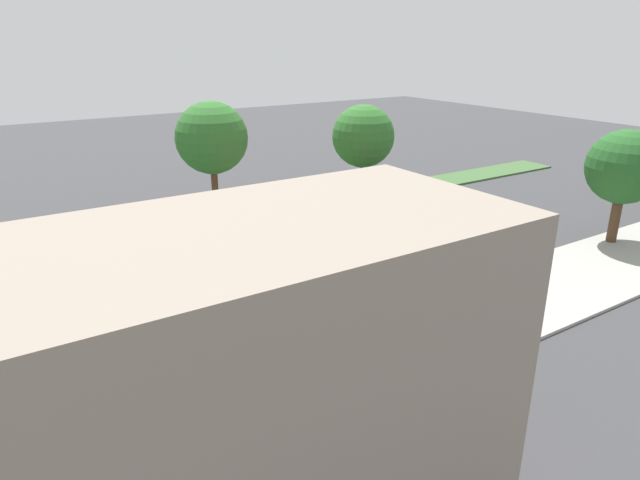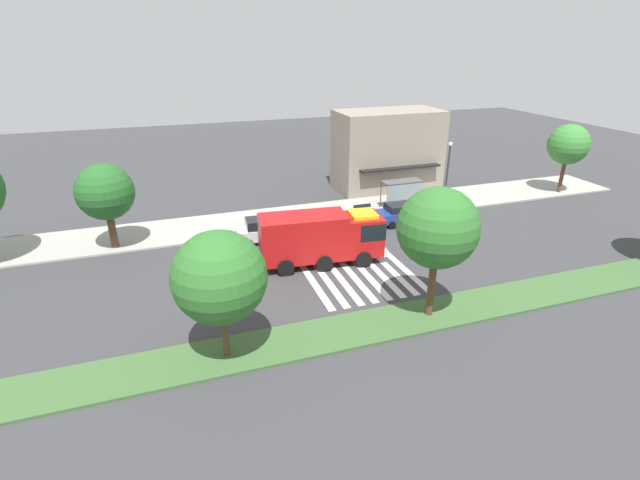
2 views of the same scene
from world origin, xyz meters
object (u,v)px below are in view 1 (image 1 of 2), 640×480
(street_lamp, at_px, (78,301))
(parked_car_west, at_px, (443,254))
(bus_stop_shelter, at_px, (212,335))
(fire_truck, at_px, (336,218))
(bench_west_of_shelter, at_px, (385,314))
(median_tree_west, at_px, (212,138))
(median_tree_far_west, at_px, (363,136))
(parked_car_mid, at_px, (221,316))
(bench_near_shelter, at_px, (317,336))
(sidewalk_tree_west, at_px, (625,168))

(street_lamp, bearing_deg, parked_car_west, -173.83)
(parked_car_west, height_order, bus_stop_shelter, bus_stop_shelter)
(fire_truck, bearing_deg, bench_west_of_shelter, 74.75)
(median_tree_west, bearing_deg, bus_stop_shelter, 66.70)
(bench_west_of_shelter, xyz_separation_m, median_tree_west, (0.38, -15.76, 4.64))
(bench_west_of_shelter, bearing_deg, median_tree_west, -88.61)
(bench_west_of_shelter, height_order, median_tree_west, median_tree_west)
(bus_stop_shelter, height_order, median_tree_far_west, median_tree_far_west)
(bench_west_of_shelter, bearing_deg, median_tree_far_west, -124.13)
(fire_truck, height_order, street_lamp, street_lamp)
(bus_stop_shelter, relative_size, bench_west_of_shelter, 2.19)
(parked_car_mid, height_order, median_tree_west, median_tree_west)
(parked_car_mid, height_order, bus_stop_shelter, bus_stop_shelter)
(bench_near_shelter, distance_m, street_lamp, 8.23)
(parked_car_mid, relative_size, bench_near_shelter, 2.79)
(bench_near_shelter, height_order, street_lamp, street_lamp)
(median_tree_far_west, bearing_deg, sidewalk_tree_west, 111.13)
(bus_stop_shelter, height_order, bench_near_shelter, bus_stop_shelter)
(bench_west_of_shelter, bearing_deg, sidewalk_tree_west, -177.89)
(sidewalk_tree_west, bearing_deg, bus_stop_shelter, 1.53)
(sidewalk_tree_west, bearing_deg, median_tree_far_west, -68.87)
(street_lamp, distance_m, sidewalk_tree_west, 27.30)
(parked_car_west, bearing_deg, median_tree_west, -61.22)
(parked_car_west, xyz_separation_m, street_lamp, (16.62, 1.80, 2.70))
(parked_car_west, height_order, street_lamp, street_lamp)
(parked_car_west, relative_size, median_tree_west, 0.62)
(parked_car_west, bearing_deg, bench_near_shelter, 20.25)
(parked_car_west, height_order, median_tree_far_west, median_tree_far_west)
(street_lamp, xyz_separation_m, median_tree_west, (-10.37, -14.75, 1.60))
(median_tree_west, bearing_deg, bench_west_of_shelter, 91.39)
(bus_stop_shelter, bearing_deg, bench_near_shelter, -179.67)
(fire_truck, height_order, parked_car_mid, fire_truck)
(parked_car_west, bearing_deg, street_lamp, 9.19)
(street_lamp, xyz_separation_m, median_tree_far_west, (-21.44, -14.75, 0.69))
(parked_car_mid, relative_size, sidewalk_tree_west, 0.72)
(sidewalk_tree_west, bearing_deg, bench_near_shelter, 1.77)
(parked_car_mid, distance_m, sidewalk_tree_west, 22.59)
(parked_car_mid, height_order, sidewalk_tree_west, sidewalk_tree_west)
(parked_car_west, bearing_deg, bus_stop_shelter, 15.25)
(bench_west_of_shelter, bearing_deg, parked_car_mid, -26.27)
(bench_west_of_shelter, distance_m, sidewalk_tree_west, 16.95)
(bus_stop_shelter, bearing_deg, parked_car_mid, -117.74)
(bus_stop_shelter, xyz_separation_m, median_tree_far_west, (-17.86, -15.78, 2.44))
(sidewalk_tree_west, relative_size, median_tree_far_west, 0.97)
(parked_car_west, xyz_separation_m, median_tree_far_west, (-4.81, -12.95, 3.39))
(parked_car_west, height_order, median_tree_west, median_tree_west)
(bus_stop_shelter, height_order, street_lamp, street_lamp)
(parked_car_mid, distance_m, median_tree_west, 14.65)
(bench_west_of_shelter, height_order, median_tree_far_west, median_tree_far_west)
(parked_car_west, bearing_deg, parked_car_mid, 3.00)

